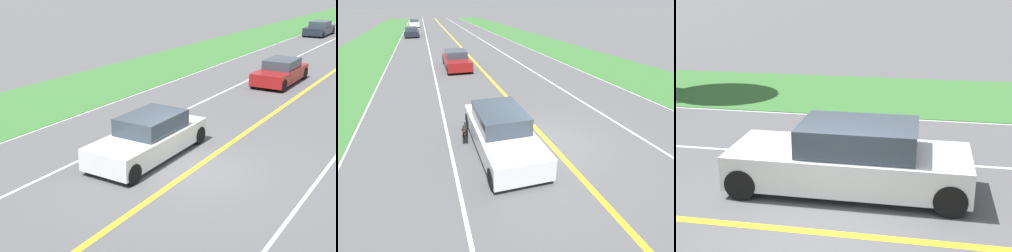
# 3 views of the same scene
# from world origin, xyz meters

# --- Properties ---
(ground_plane) EXTENTS (400.00, 400.00, 0.00)m
(ground_plane) POSITION_xyz_m (0.00, 0.00, 0.00)
(ground_plane) COLOR #4C4C4F
(centre_divider_line) EXTENTS (0.18, 160.00, 0.01)m
(centre_divider_line) POSITION_xyz_m (0.00, 0.00, 0.00)
(centre_divider_line) COLOR yellow
(centre_divider_line) RESTS_ON ground
(lane_edge_line_right) EXTENTS (0.14, 160.00, 0.01)m
(lane_edge_line_right) POSITION_xyz_m (7.00, 0.00, 0.00)
(lane_edge_line_right) COLOR white
(lane_edge_line_right) RESTS_ON ground
(lane_dash_same_dir) EXTENTS (0.10, 160.00, 0.01)m
(lane_dash_same_dir) POSITION_xyz_m (3.50, 0.00, 0.00)
(lane_dash_same_dir) COLOR white
(lane_dash_same_dir) RESTS_ON ground
(lane_dash_oncoming) EXTENTS (0.10, 160.00, 0.01)m
(lane_dash_oncoming) POSITION_xyz_m (-3.50, 0.00, 0.00)
(lane_dash_oncoming) COLOR white
(lane_dash_oncoming) RESTS_ON ground
(ego_car) EXTENTS (1.81, 4.78, 1.42)m
(ego_car) POSITION_xyz_m (1.78, -0.17, 0.66)
(ego_car) COLOR silver
(ego_car) RESTS_ON ground
(dog) EXTENTS (0.31, 1.02, 0.77)m
(dog) POSITION_xyz_m (2.91, -0.98, 0.49)
(dog) COLOR black
(dog) RESTS_ON ground
(car_trailing_near) EXTENTS (1.81, 4.52, 1.32)m
(car_trailing_near) POSITION_xyz_m (1.73, -12.87, 0.63)
(car_trailing_near) COLOR maroon
(car_trailing_near) RESTS_ON ground
(car_trailing_mid) EXTENTS (1.93, 4.70, 1.35)m
(car_trailing_mid) POSITION_xyz_m (5.45, -34.69, 0.63)
(car_trailing_mid) COLOR black
(car_trailing_mid) RESTS_ON ground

